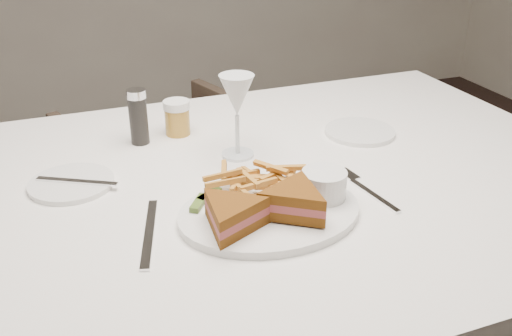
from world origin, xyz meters
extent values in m
cube|color=white|center=(0.03, 0.16, 0.38)|extent=(1.49, 1.01, 0.75)
imported|color=#48382C|center=(0.06, 0.99, 0.32)|extent=(0.78, 0.76, 0.65)
ellipsoid|color=white|center=(0.02, 0.02, 0.76)|extent=(0.32, 0.25, 0.01)
cube|color=silver|center=(-0.18, 0.03, 0.75)|extent=(0.07, 0.20, 0.00)
cylinder|color=white|center=(-0.29, 0.25, 0.76)|extent=(0.16, 0.16, 0.01)
cylinder|color=white|center=(0.35, 0.28, 0.76)|extent=(0.16, 0.16, 0.01)
cylinder|color=black|center=(-0.13, 0.41, 0.81)|extent=(0.04, 0.04, 0.12)
cylinder|color=#A97928|center=(-0.04, 0.43, 0.79)|extent=(0.06, 0.06, 0.08)
cube|color=#486523|center=(-0.07, 0.09, 0.77)|extent=(0.05, 0.05, 0.01)
cube|color=#486523|center=(-0.09, 0.07, 0.77)|extent=(0.04, 0.05, 0.01)
cylinder|color=white|center=(0.13, 0.02, 0.79)|extent=(0.08, 0.08, 0.05)
camera|label=1|loc=(-0.29, -0.77, 1.26)|focal=40.00mm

